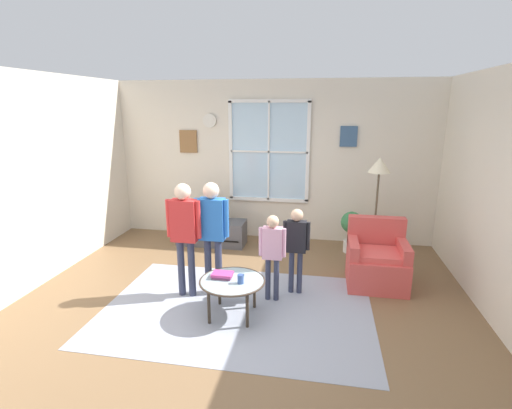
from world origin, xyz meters
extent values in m
cube|color=brown|center=(0.00, 0.00, -0.01)|extent=(6.17, 5.86, 0.02)
cube|color=beige|center=(0.00, 2.69, 1.39)|extent=(5.57, 0.12, 2.78)
cube|color=silver|center=(-0.05, 2.62, 1.57)|extent=(1.36, 0.02, 1.71)
cube|color=white|center=(-0.05, 2.60, 2.42)|extent=(1.42, 0.04, 0.06)
cube|color=white|center=(-0.05, 2.60, 0.71)|extent=(1.42, 0.04, 0.06)
cube|color=white|center=(-0.73, 2.60, 1.57)|extent=(0.06, 0.04, 1.71)
cube|color=white|center=(0.62, 2.60, 1.57)|extent=(0.06, 0.04, 1.71)
cube|color=white|center=(-0.05, 2.60, 1.57)|extent=(0.03, 0.04, 1.71)
cube|color=white|center=(-0.05, 2.60, 1.57)|extent=(1.36, 0.04, 0.03)
cube|color=olive|center=(-1.52, 2.61, 1.72)|extent=(0.32, 0.03, 0.40)
cube|color=#38567A|center=(1.28, 2.61, 1.85)|extent=(0.28, 0.03, 0.34)
cylinder|color=silver|center=(-1.11, 2.60, 2.09)|extent=(0.24, 0.04, 0.24)
cube|color=beige|center=(-2.84, 0.00, 1.39)|extent=(0.12, 5.26, 2.78)
cube|color=#999EAD|center=(-0.04, -0.01, 0.00)|extent=(3.15, 2.16, 0.01)
cube|color=#4C4C51|center=(-0.97, 2.08, 0.21)|extent=(1.17, 0.44, 0.43)
cube|color=black|center=(-0.97, 1.85, 0.15)|extent=(1.06, 0.02, 0.02)
cylinder|color=#4C4C4C|center=(-0.97, 2.08, 0.45)|extent=(0.08, 0.08, 0.05)
cube|color=black|center=(-0.97, 2.08, 0.62)|extent=(0.52, 0.05, 0.33)
cube|color=black|center=(-0.97, 2.05, 0.62)|extent=(0.48, 0.01, 0.29)
cube|color=#D14C47|center=(1.65, 0.95, 0.21)|extent=(0.76, 0.72, 0.42)
cube|color=#D14C47|center=(1.65, 1.25, 0.65)|extent=(0.76, 0.16, 0.45)
cube|color=#D14C47|center=(1.33, 0.95, 0.52)|extent=(0.12, 0.65, 0.20)
cube|color=#D14C47|center=(1.97, 0.95, 0.52)|extent=(0.12, 0.65, 0.20)
cube|color=#E1524D|center=(1.65, 0.90, 0.46)|extent=(0.61, 0.50, 0.08)
cylinder|color=#99B2B7|center=(-0.06, -0.14, 0.43)|extent=(0.73, 0.73, 0.02)
torus|color=#3F3328|center=(-0.06, -0.14, 0.43)|extent=(0.75, 0.75, 0.02)
cylinder|color=#33281E|center=(-0.27, 0.07, 0.21)|extent=(0.04, 0.04, 0.42)
cylinder|color=#33281E|center=(0.16, 0.07, 0.21)|extent=(0.04, 0.04, 0.42)
cylinder|color=#33281E|center=(-0.27, -0.36, 0.21)|extent=(0.04, 0.04, 0.42)
cylinder|color=#33281E|center=(0.16, -0.36, 0.21)|extent=(0.04, 0.04, 0.42)
cube|color=#773B60|center=(-0.19, -0.09, 0.45)|extent=(0.22, 0.15, 0.03)
cube|color=#B7397C|center=(-0.19, -0.09, 0.48)|extent=(0.24, 0.16, 0.03)
cylinder|color=#334C8C|center=(0.05, -0.20, 0.49)|extent=(0.07, 0.07, 0.10)
cube|color=black|center=(0.03, -0.06, 0.45)|extent=(0.05, 0.14, 0.02)
cylinder|color=#333851|center=(-0.49, 0.35, 0.37)|extent=(0.09, 0.09, 0.73)
cylinder|color=#333851|center=(-0.36, 0.35, 0.37)|extent=(0.09, 0.09, 0.73)
cube|color=blue|center=(-0.43, 0.35, 0.99)|extent=(0.32, 0.17, 0.52)
sphere|color=beige|center=(-0.43, 0.35, 1.35)|extent=(0.20, 0.20, 0.20)
cylinder|color=blue|center=(-0.61, 0.33, 1.02)|extent=(0.07, 0.07, 0.47)
cylinder|color=blue|center=(-0.24, 0.33, 1.02)|extent=(0.07, 0.07, 0.47)
cylinder|color=#333851|center=(0.28, 0.30, 0.28)|extent=(0.07, 0.07, 0.55)
cylinder|color=#333851|center=(0.39, 0.30, 0.28)|extent=(0.07, 0.07, 0.55)
cube|color=#DB9EBC|center=(0.33, 0.30, 0.75)|extent=(0.24, 0.12, 0.39)
sphere|color=#D8AD8C|center=(0.33, 0.30, 1.02)|extent=(0.15, 0.15, 0.15)
cylinder|color=#DB9EBC|center=(0.20, 0.28, 0.77)|extent=(0.05, 0.05, 0.35)
cylinder|color=#DB9EBC|center=(0.47, 0.28, 0.77)|extent=(0.05, 0.05, 0.35)
cylinder|color=#333851|center=(-0.81, 0.23, 0.37)|extent=(0.09, 0.09, 0.73)
cylinder|color=#333851|center=(-0.67, 0.23, 0.37)|extent=(0.09, 0.09, 0.73)
cube|color=red|center=(-0.74, 0.23, 0.99)|extent=(0.32, 0.17, 0.52)
sphere|color=beige|center=(-0.74, 0.23, 1.35)|extent=(0.20, 0.20, 0.20)
cylinder|color=red|center=(-0.93, 0.21, 1.02)|extent=(0.07, 0.07, 0.47)
cylinder|color=red|center=(-0.56, 0.21, 1.02)|extent=(0.07, 0.07, 0.47)
cylinder|color=#333851|center=(0.55, 0.54, 0.28)|extent=(0.07, 0.07, 0.57)
cylinder|color=#333851|center=(0.66, 0.54, 0.28)|extent=(0.07, 0.07, 0.57)
cube|color=black|center=(0.60, 0.54, 0.77)|extent=(0.24, 0.13, 0.40)
sphere|color=#D8AD8C|center=(0.60, 0.54, 1.04)|extent=(0.15, 0.15, 0.15)
cylinder|color=black|center=(0.46, 0.52, 0.79)|extent=(0.05, 0.05, 0.36)
cylinder|color=black|center=(0.75, 0.52, 0.79)|extent=(0.05, 0.05, 0.36)
cylinder|color=silver|center=(1.39, 2.12, 0.10)|extent=(0.23, 0.23, 0.20)
cylinder|color=#4C7238|center=(1.39, 2.12, 0.27)|extent=(0.02, 0.02, 0.14)
sphere|color=#377846|center=(1.39, 2.12, 0.51)|extent=(0.35, 0.35, 0.35)
cylinder|color=black|center=(1.68, 1.65, 0.01)|extent=(0.26, 0.26, 0.03)
cylinder|color=brown|center=(1.68, 1.65, 0.71)|extent=(0.03, 0.03, 1.43)
cone|color=beige|center=(1.68, 1.65, 1.53)|extent=(0.32, 0.32, 0.22)
camera|label=1|loc=(0.90, -3.97, 2.35)|focal=26.74mm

